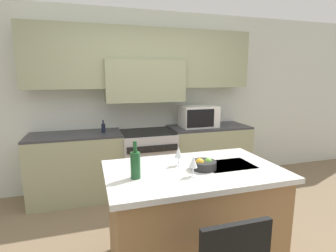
% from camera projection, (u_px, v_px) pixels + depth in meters
% --- Properties ---
extents(back_cabinetry, '(10.00, 0.46, 2.70)m').
position_uv_depth(back_cabinetry, '(143.00, 85.00, 4.00)').
color(back_cabinetry, silver).
rests_on(back_cabinetry, ground_plane).
extents(back_counter, '(3.28, 0.62, 0.94)m').
position_uv_depth(back_counter, '(147.00, 160.00, 3.98)').
color(back_counter, gray).
rests_on(back_counter, ground_plane).
extents(range_stove, '(0.77, 0.70, 0.92)m').
position_uv_depth(range_stove, '(148.00, 161.00, 3.96)').
color(range_stove, '#B7B7BC').
rests_on(range_stove, ground_plane).
extents(microwave, '(0.56, 0.39, 0.33)m').
position_uv_depth(microwave, '(199.00, 116.00, 4.09)').
color(microwave, silver).
rests_on(microwave, back_counter).
extents(kitchen_island, '(1.51, 0.93, 0.93)m').
position_uv_depth(kitchen_island, '(193.00, 217.00, 2.36)').
color(kitchen_island, olive).
rests_on(kitchen_island, ground_plane).
extents(wine_bottle, '(0.08, 0.08, 0.30)m').
position_uv_depth(wine_bottle, '(135.00, 164.00, 2.04)').
color(wine_bottle, '#194723').
rests_on(wine_bottle, kitchen_island).
extents(wine_glass_near, '(0.07, 0.07, 0.17)m').
position_uv_depth(wine_glass_near, '(193.00, 162.00, 2.08)').
color(wine_glass_near, white).
rests_on(wine_glass_near, kitchen_island).
extents(wine_glass_far, '(0.07, 0.07, 0.17)m').
position_uv_depth(wine_glass_far, '(179.00, 153.00, 2.34)').
color(wine_glass_far, white).
rests_on(wine_glass_far, kitchen_island).
extents(fruit_bowl, '(0.21, 0.21, 0.10)m').
position_uv_depth(fruit_bowl, '(204.00, 165.00, 2.26)').
color(fruit_bowl, black).
rests_on(fruit_bowl, kitchen_island).
extents(oil_bottle_on_counter, '(0.06, 0.06, 0.18)m').
position_uv_depth(oil_bottle_on_counter, '(103.00, 128.00, 3.68)').
color(oil_bottle_on_counter, black).
rests_on(oil_bottle_on_counter, back_counter).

